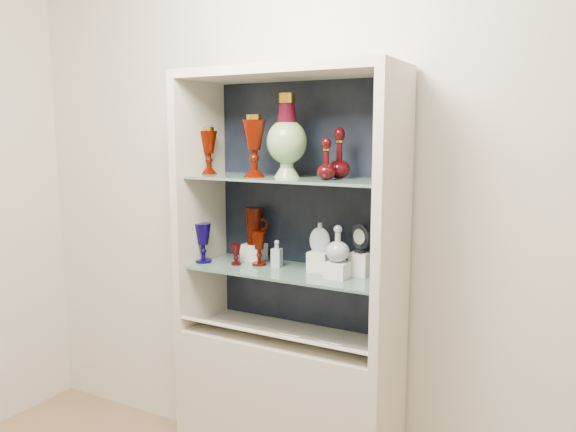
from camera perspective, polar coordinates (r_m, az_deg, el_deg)
The scene contains 29 objects.
wall_back at distance 2.66m, azimuth 2.26°, elevation 2.74°, with size 3.50×0.02×2.80m, color silver.
cabinet_base at distance 2.77m, azimuth 0.00°, elevation -19.26°, with size 1.00×0.40×0.75m, color beige.
cabinet_back_panel at distance 2.65m, azimuth 1.97°, elevation 1.07°, with size 0.98×0.02×1.15m, color black.
cabinet_side_left at distance 2.74m, azimuth -8.86°, elevation 1.23°, with size 0.04×0.40×1.15m, color beige.
cabinet_side_right at distance 2.29m, azimuth 10.61°, elevation -0.23°, with size 0.04×0.40×1.15m, color beige.
cabinet_top_cap at distance 2.47m, azimuth 0.00°, elevation 14.39°, with size 1.00×0.40×0.04m, color beige.
shelf_lower at distance 2.55m, azimuth 0.22°, elevation -5.64°, with size 0.92×0.34×0.01m, color slate.
shelf_upper at distance 2.48m, azimuth 0.22°, elevation 3.81°, with size 0.92×0.34×0.01m, color slate.
label_ledge at distance 2.52m, azimuth -1.22°, elevation -12.11°, with size 0.92×0.18×0.01m, color beige.
label_card_0 at distance 2.40m, azimuth 4.65°, elevation -12.84°, with size 0.10×0.07×0.00m, color white.
label_card_1 at distance 2.48m, azimuth 0.44°, elevation -12.10°, with size 0.10×0.07×0.00m, color white.
pedestal_lamp_left at distance 2.71m, azimuth -8.06°, elevation 6.60°, with size 0.09×0.09×0.22m, color #440A00, non-canonical shape.
pedestal_lamp_right at distance 2.49m, azimuth -3.47°, elevation 7.10°, with size 0.10×0.10×0.27m, color #440A00, non-canonical shape.
enamel_urn at distance 2.47m, azimuth -0.12°, elevation 8.15°, with size 0.18×0.18×0.36m, color #0E4F31, non-canonical shape.
ruby_decanter_a at distance 2.42m, azimuth 5.24°, elevation 6.70°, with size 0.10×0.10×0.24m, color #3A0508, non-canonical shape.
ruby_decanter_b at distance 2.35m, azimuth 3.92°, elevation 5.94°, with size 0.08×0.08×0.19m, color #3A0508, non-canonical shape.
lidded_bowl at distance 2.26m, azimuth 9.59°, elevation 4.61°, with size 0.09×0.09×0.10m, color #3A0508, non-canonical shape.
cobalt_goblet at distance 2.71m, azimuth -8.62°, elevation -2.72°, with size 0.08×0.08×0.19m, color #0C0245, non-canonical shape.
ruby_goblet_tall at distance 2.63m, azimuth -2.96°, elevation -3.28°, with size 0.07×0.07×0.16m, color #440A00, non-canonical shape.
ruby_goblet_small at distance 2.65m, azimuth -5.30°, elevation -3.91°, with size 0.05×0.05×0.10m, color #3A0508, non-canonical shape.
riser_ruby_pitcher at distance 2.74m, azimuth -3.47°, elevation -3.68°, with size 0.10×0.10×0.08m, color silver.
ruby_pitcher at distance 2.71m, azimuth -3.49°, elevation -1.01°, with size 0.13×0.08×0.18m, color #440A00, non-canonical shape.
clear_square_bottle at distance 2.59m, azimuth -1.14°, elevation -3.83°, with size 0.04×0.04×0.13m, color #9AA9B0, non-canonical shape.
riser_flat_flask at distance 2.52m, azimuth 3.23°, elevation -4.64°, with size 0.09×0.09×0.09m, color silver.
flat_flask at distance 2.49m, azimuth 3.26°, elevation -2.13°, with size 0.10×0.04×0.13m, color silver, non-canonical shape.
riser_clear_round_decanter at distance 2.41m, azimuth 5.04°, elevation -5.48°, with size 0.09×0.09×0.07m, color silver.
clear_round_decanter at distance 2.39m, azimuth 5.08°, elevation -2.91°, with size 0.10×0.10×0.15m, color #9AA9B0, non-canonical shape.
riser_cameo_medallion at distance 2.47m, azimuth 7.30°, elevation -4.86°, with size 0.08×0.08×0.10m, color silver.
cameo_medallion at distance 2.44m, azimuth 7.35°, elevation -2.22°, with size 0.11×0.04×0.13m, color black, non-canonical shape.
Camera 1 is at (1.17, -0.63, 1.67)m, focal length 35.00 mm.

